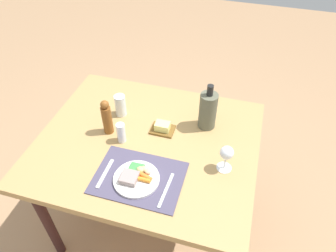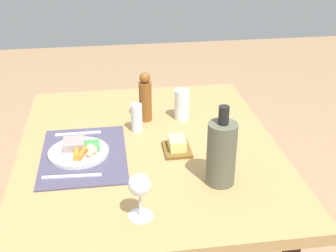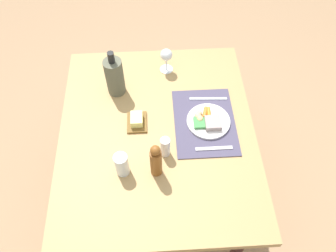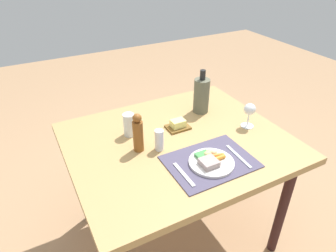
# 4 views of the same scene
# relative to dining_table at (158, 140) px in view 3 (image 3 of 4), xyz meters

# --- Properties ---
(ground_plane) EXTENTS (8.00, 8.00, 0.00)m
(ground_plane) POSITION_rel_dining_table_xyz_m (0.00, 0.00, -0.69)
(ground_plane) COLOR #A8805B
(dining_table) EXTENTS (1.18, 0.99, 0.77)m
(dining_table) POSITION_rel_dining_table_xyz_m (0.00, 0.00, 0.00)
(dining_table) COLOR tan
(dining_table) RESTS_ON ground_plane
(placemat) EXTENTS (0.43, 0.31, 0.01)m
(placemat) POSITION_rel_dining_table_xyz_m (0.04, -0.25, 0.09)
(placemat) COLOR #49435B
(placemat) RESTS_ON dining_table
(dinner_plate) EXTENTS (0.22, 0.22, 0.04)m
(dinner_plate) POSITION_rel_dining_table_xyz_m (0.04, -0.26, 0.10)
(dinner_plate) COLOR silver
(dinner_plate) RESTS_ON placemat
(fork) EXTENTS (0.02, 0.18, 0.00)m
(fork) POSITION_rel_dining_table_xyz_m (-0.12, -0.27, 0.09)
(fork) COLOR silver
(fork) RESTS_ON placemat
(knife) EXTENTS (0.03, 0.20, 0.00)m
(knife) POSITION_rel_dining_table_xyz_m (0.19, -0.28, 0.09)
(knife) COLOR silver
(knife) RESTS_ON placemat
(water_tumbler) EXTENTS (0.06, 0.06, 0.13)m
(water_tumbler) POSITION_rel_dining_table_xyz_m (-0.22, 0.17, 0.14)
(water_tumbler) COLOR silver
(water_tumbler) RESTS_ON dining_table
(cooler_bottle) EXTENTS (0.10, 0.10, 0.28)m
(cooler_bottle) POSITION_rel_dining_table_xyz_m (0.28, 0.21, 0.20)
(cooler_bottle) COLOR #5A5B48
(cooler_bottle) RESTS_ON dining_table
(wine_glass) EXTENTS (0.08, 0.08, 0.15)m
(wine_glass) POSITION_rel_dining_table_xyz_m (0.43, -0.07, 0.19)
(wine_glass) COLOR white
(wine_glass) RESTS_ON dining_table
(pepper_mill) EXTENTS (0.05, 0.05, 0.21)m
(pepper_mill) POSITION_rel_dining_table_xyz_m (-0.23, 0.01, 0.19)
(pepper_mill) COLOR brown
(pepper_mill) RESTS_ON dining_table
(butter_dish) EXTENTS (0.13, 0.10, 0.05)m
(butter_dish) POSITION_rel_dining_table_xyz_m (0.06, 0.10, 0.10)
(butter_dish) COLOR brown
(butter_dish) RESTS_ON dining_table
(salt_shaker) EXTENTS (0.05, 0.05, 0.12)m
(salt_shaker) POSITION_rel_dining_table_xyz_m (-0.13, -0.03, 0.14)
(salt_shaker) COLOR white
(salt_shaker) RESTS_ON dining_table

